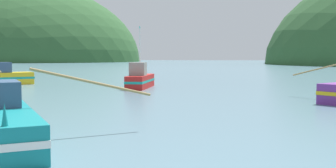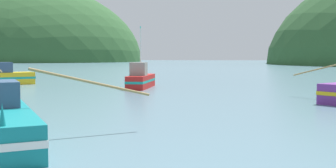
% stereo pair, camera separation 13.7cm
% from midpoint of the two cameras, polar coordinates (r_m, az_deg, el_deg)
% --- Properties ---
extents(hill_far_left, '(140.95, 112.76, 88.43)m').
position_cam_midpoint_polar(hill_far_left, '(251.32, -20.16, 2.92)').
color(hill_far_left, '#2D562D').
rests_on(hill_far_left, ground).
extents(fishing_boat_red, '(2.02, 7.24, 6.39)m').
position_cam_midpoint_polar(fishing_boat_red, '(43.31, -3.94, 0.60)').
color(fishing_boat_red, red).
rests_on(fishing_boat_red, ground).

